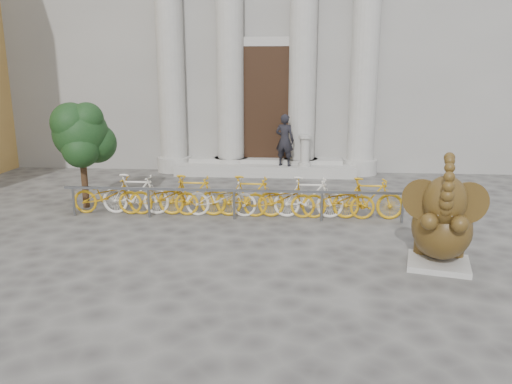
# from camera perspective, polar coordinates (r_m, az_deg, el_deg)

# --- Properties ---
(ground) EXTENTS (80.00, 80.00, 0.00)m
(ground) POSITION_cam_1_polar(r_m,az_deg,el_deg) (7.95, -3.08, -11.78)
(ground) COLOR #474442
(ground) RESTS_ON ground
(classical_building) EXTENTS (22.00, 10.70, 12.00)m
(classical_building) POSITION_cam_1_polar(r_m,az_deg,el_deg) (22.22, 2.01, 20.32)
(classical_building) COLOR gray
(classical_building) RESTS_ON ground
(entrance_steps) EXTENTS (6.00, 1.20, 0.36)m
(entrance_steps) POSITION_cam_1_polar(r_m,az_deg,el_deg) (16.85, 1.04, 2.62)
(entrance_steps) COLOR #A8A59E
(entrance_steps) RESTS_ON ground
(elephant_statue) EXTENTS (1.38, 1.66, 2.11)m
(elephant_statue) POSITION_cam_1_polar(r_m,az_deg,el_deg) (9.35, 20.47, -3.66)
(elephant_statue) COLOR #A8A59E
(elephant_statue) RESTS_ON ground
(bike_rack) EXTENTS (8.18, 0.53, 1.00)m
(bike_rack) POSITION_cam_1_polar(r_m,az_deg,el_deg) (11.93, -2.45, -0.47)
(bike_rack) COLOR slate
(bike_rack) RESTS_ON ground
(tree) EXTENTS (1.54, 1.41, 2.68)m
(tree) POSITION_cam_1_polar(r_m,az_deg,el_deg) (13.19, -19.31, 6.18)
(tree) COLOR #332114
(tree) RESTS_ON ground
(pedestrian) EXTENTS (0.72, 0.59, 1.70)m
(pedestrian) POSITION_cam_1_polar(r_m,az_deg,el_deg) (16.40, 3.30, 5.94)
(pedestrian) COLOR black
(pedestrian) RESTS_ON entrance_steps
(balustrade_post) EXTENTS (0.42, 0.42, 1.03)m
(balustrade_post) POSITION_cam_1_polar(r_m,az_deg,el_deg) (16.42, 5.60, 4.58)
(balustrade_post) COLOR #A8A59E
(balustrade_post) RESTS_ON entrance_steps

